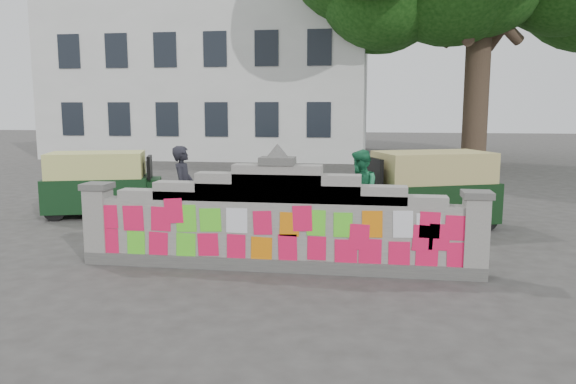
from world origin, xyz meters
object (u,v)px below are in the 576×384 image
cyclist_bike (184,219)px  rickshaw_right (429,189)px  pedestrian (360,193)px  rickshaw_left (101,183)px  cyclist_rider (184,202)px

cyclist_bike → rickshaw_right: bearing=-70.4°
cyclist_bike → rickshaw_right: 5.17m
cyclist_bike → pedestrian: (3.26, 1.09, 0.40)m
cyclist_bike → pedestrian: bearing=-76.3°
pedestrian → rickshaw_left: 6.29m
cyclist_rider → pedestrian: bearing=-76.3°
cyclist_bike → cyclist_rider: bearing=-0.0°
cyclist_rider → rickshaw_left: bearing=45.5°
cyclist_bike → pedestrian: size_ratio=1.04×
rickshaw_right → pedestrian: bearing=13.9°
cyclist_rider → pedestrian: (3.26, 1.09, 0.07)m
cyclist_rider → rickshaw_right: (4.69, 2.13, 0.04)m
pedestrian → rickshaw_right: (1.43, 1.04, -0.02)m
cyclist_bike → cyclist_rider: (0.00, 0.00, 0.33)m
pedestrian → rickshaw_right: pedestrian is taller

